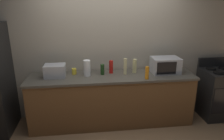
{
  "coord_description": "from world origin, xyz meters",
  "views": [
    {
      "loc": [
        -0.42,
        -2.96,
        2.12
      ],
      "look_at": [
        0.0,
        0.4,
        1.0
      ],
      "focal_mm": 33.9,
      "sensor_mm": 36.0,
      "label": 1
    }
  ],
  "objects_px": {
    "microwave": "(165,65)",
    "mug_yellow": "(74,71)",
    "stove_range": "(217,93)",
    "toaster_oven": "(55,71)",
    "paper_towel_roll": "(87,68)",
    "bottle_wine": "(102,69)",
    "bottle_hand_soap": "(125,66)",
    "bottle_vinegar": "(135,66)",
    "bottle_dish_soap": "(147,73)",
    "bottle_hot_sauce": "(111,67)"
  },
  "relations": [
    {
      "from": "toaster_oven",
      "to": "bottle_vinegar",
      "type": "xyz_separation_m",
      "value": [
        1.36,
        0.04,
        0.02
      ]
    },
    {
      "from": "mug_yellow",
      "to": "bottle_wine",
      "type": "bearing_deg",
      "value": -9.2
    },
    {
      "from": "bottle_wine",
      "to": "bottle_hand_soap",
      "type": "bearing_deg",
      "value": -6.06
    },
    {
      "from": "stove_range",
      "to": "bottle_hand_soap",
      "type": "height_order",
      "value": "bottle_hand_soap"
    },
    {
      "from": "toaster_oven",
      "to": "mug_yellow",
      "type": "bearing_deg",
      "value": 17.55
    },
    {
      "from": "bottle_hand_soap",
      "to": "bottle_dish_soap",
      "type": "bearing_deg",
      "value": -41.04
    },
    {
      "from": "bottle_hot_sauce",
      "to": "bottle_vinegar",
      "type": "xyz_separation_m",
      "value": [
        0.41,
        -0.03,
        0.01
      ]
    },
    {
      "from": "bottle_dish_soap",
      "to": "mug_yellow",
      "type": "bearing_deg",
      "value": 161.83
    },
    {
      "from": "bottle_hot_sauce",
      "to": "bottle_vinegar",
      "type": "bearing_deg",
      "value": -4.84
    },
    {
      "from": "stove_range",
      "to": "toaster_oven",
      "type": "xyz_separation_m",
      "value": [
        -2.95,
        0.06,
        0.54
      ]
    },
    {
      "from": "paper_towel_roll",
      "to": "bottle_vinegar",
      "type": "xyz_separation_m",
      "value": [
        0.83,
        0.05,
        -0.01
      ]
    },
    {
      "from": "mug_yellow",
      "to": "bottle_hot_sauce",
      "type": "bearing_deg",
      "value": -2.12
    },
    {
      "from": "bottle_vinegar",
      "to": "toaster_oven",
      "type": "bearing_deg",
      "value": -178.38
    },
    {
      "from": "stove_range",
      "to": "toaster_oven",
      "type": "relative_size",
      "value": 3.18
    },
    {
      "from": "toaster_oven",
      "to": "mug_yellow",
      "type": "distance_m",
      "value": 0.33
    },
    {
      "from": "stove_range",
      "to": "microwave",
      "type": "distance_m",
      "value": 1.2
    },
    {
      "from": "bottle_wine",
      "to": "toaster_oven",
      "type": "bearing_deg",
      "value": -178.65
    },
    {
      "from": "microwave",
      "to": "bottle_hand_soap",
      "type": "xyz_separation_m",
      "value": [
        -0.72,
        -0.01,
        0.01
      ]
    },
    {
      "from": "bottle_hot_sauce",
      "to": "bottle_wine",
      "type": "height_order",
      "value": "bottle_hot_sauce"
    },
    {
      "from": "microwave",
      "to": "mug_yellow",
      "type": "relative_size",
      "value": 4.74
    },
    {
      "from": "toaster_oven",
      "to": "paper_towel_roll",
      "type": "xyz_separation_m",
      "value": [
        0.53,
        -0.01,
        0.03
      ]
    },
    {
      "from": "bottle_hot_sauce",
      "to": "bottle_dish_soap",
      "type": "bearing_deg",
      "value": -33.92
    },
    {
      "from": "microwave",
      "to": "bottle_hot_sauce",
      "type": "xyz_separation_m",
      "value": [
        -0.95,
        0.09,
        -0.02
      ]
    },
    {
      "from": "paper_towel_roll",
      "to": "bottle_vinegar",
      "type": "relative_size",
      "value": 1.09
    },
    {
      "from": "microwave",
      "to": "mug_yellow",
      "type": "xyz_separation_m",
      "value": [
        -1.59,
        0.11,
        -0.08
      ]
    },
    {
      "from": "microwave",
      "to": "mug_yellow",
      "type": "distance_m",
      "value": 1.6
    },
    {
      "from": "stove_range",
      "to": "toaster_oven",
      "type": "distance_m",
      "value": 3.0
    },
    {
      "from": "paper_towel_roll",
      "to": "bottle_hand_soap",
      "type": "relative_size",
      "value": 0.95
    },
    {
      "from": "stove_range",
      "to": "toaster_oven",
      "type": "height_order",
      "value": "toaster_oven"
    },
    {
      "from": "bottle_hand_soap",
      "to": "bottle_vinegar",
      "type": "bearing_deg",
      "value": 18.89
    },
    {
      "from": "microwave",
      "to": "bottle_vinegar",
      "type": "xyz_separation_m",
      "value": [
        -0.54,
        0.05,
        -0.01
      ]
    },
    {
      "from": "microwave",
      "to": "paper_towel_roll",
      "type": "relative_size",
      "value": 1.78
    },
    {
      "from": "bottle_wine",
      "to": "bottle_hand_soap",
      "type": "xyz_separation_m",
      "value": [
        0.39,
        -0.04,
        0.05
      ]
    },
    {
      "from": "microwave",
      "to": "paper_towel_roll",
      "type": "height_order",
      "value": "same"
    },
    {
      "from": "bottle_wine",
      "to": "bottle_dish_soap",
      "type": "bearing_deg",
      "value": -23.93
    },
    {
      "from": "bottle_hot_sauce",
      "to": "mug_yellow",
      "type": "relative_size",
      "value": 2.23
    },
    {
      "from": "stove_range",
      "to": "microwave",
      "type": "xyz_separation_m",
      "value": [
        -1.05,
        0.05,
        0.57
      ]
    },
    {
      "from": "stove_range",
      "to": "bottle_wine",
      "type": "bearing_deg",
      "value": 177.91
    },
    {
      "from": "toaster_oven",
      "to": "bottle_hand_soap",
      "type": "bearing_deg",
      "value": -1.1
    },
    {
      "from": "stove_range",
      "to": "bottle_hand_soap",
      "type": "bearing_deg",
      "value": 178.78
    },
    {
      "from": "bottle_wine",
      "to": "bottle_vinegar",
      "type": "bearing_deg",
      "value": 2.0
    },
    {
      "from": "stove_range",
      "to": "paper_towel_roll",
      "type": "height_order",
      "value": "paper_towel_roll"
    },
    {
      "from": "bottle_vinegar",
      "to": "bottle_dish_soap",
      "type": "bearing_deg",
      "value": -68.57
    },
    {
      "from": "bottle_wine",
      "to": "mug_yellow",
      "type": "xyz_separation_m",
      "value": [
        -0.48,
        0.08,
        -0.04
      ]
    },
    {
      "from": "stove_range",
      "to": "bottle_vinegar",
      "type": "distance_m",
      "value": 1.69
    },
    {
      "from": "toaster_oven",
      "to": "bottle_dish_soap",
      "type": "xyz_separation_m",
      "value": [
        1.49,
        -0.29,
        -0.0
      ]
    },
    {
      "from": "bottle_hand_soap",
      "to": "microwave",
      "type": "bearing_deg",
      "value": 0.84
    },
    {
      "from": "bottle_hand_soap",
      "to": "mug_yellow",
      "type": "height_order",
      "value": "bottle_hand_soap"
    },
    {
      "from": "bottle_wine",
      "to": "paper_towel_roll",
      "type": "bearing_deg",
      "value": -173.77
    },
    {
      "from": "paper_towel_roll",
      "to": "microwave",
      "type": "bearing_deg",
      "value": -0.09
    }
  ]
}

